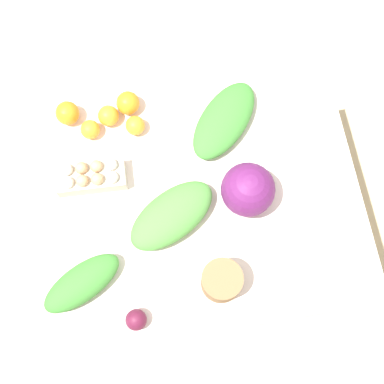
{
  "coord_description": "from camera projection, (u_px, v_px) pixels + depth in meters",
  "views": [
    {
      "loc": [
        -0.09,
        -0.52,
        2.53
      ],
      "look_at": [
        0.0,
        0.0,
        0.8
      ],
      "focal_mm": 50.0,
      "sensor_mm": 36.0,
      "label": 1
    }
  ],
  "objects": [
    {
      "name": "paper_bag",
      "position": [
        222.0,
        281.0,
        1.68
      ],
      "size": [
        0.13,
        0.13,
        0.11
      ],
      "primitive_type": "cylinder",
      "color": "olive",
      "rests_on": "dining_table"
    },
    {
      "name": "greens_bunch_kale",
      "position": [
        224.0,
        120.0,
        1.86
      ],
      "size": [
        0.34,
        0.35,
        0.07
      ],
      "primitive_type": "ellipsoid",
      "rotation": [
        0.0,
        0.0,
        4.0
      ],
      "color": "#3D8433",
      "rests_on": "dining_table"
    },
    {
      "name": "dining_table",
      "position": [
        192.0,
        203.0,
        1.93
      ],
      "size": [
        1.14,
        0.93,
        0.78
      ],
      "color": "silver",
      "rests_on": "ground_plane"
    },
    {
      "name": "ground_plane",
      "position": [
        192.0,
        240.0,
        2.57
      ],
      "size": [
        8.0,
        8.0,
        0.0
      ],
      "primitive_type": "plane",
      "color": "#C6B289"
    },
    {
      "name": "orange_2",
      "position": [
        108.0,
        116.0,
        1.87
      ],
      "size": [
        0.07,
        0.07,
        0.07
      ],
      "primitive_type": "sphere",
      "color": "orange",
      "rests_on": "dining_table"
    },
    {
      "name": "orange_3",
      "position": [
        128.0,
        103.0,
        1.88
      ],
      "size": [
        0.08,
        0.08,
        0.08
      ],
      "primitive_type": "sphere",
      "color": "orange",
      "rests_on": "dining_table"
    },
    {
      "name": "egg_carton",
      "position": [
        91.0,
        176.0,
        1.8
      ],
      "size": [
        0.24,
        0.11,
        0.09
      ],
      "rotation": [
        0.0,
        0.0,
        6.24
      ],
      "color": "beige",
      "rests_on": "dining_table"
    },
    {
      "name": "beet_root",
      "position": [
        136.0,
        320.0,
        1.67
      ],
      "size": [
        0.07,
        0.07,
        0.07
      ],
      "primitive_type": "sphere",
      "color": "#5B1933",
      "rests_on": "dining_table"
    },
    {
      "name": "orange_0",
      "position": [
        90.0,
        130.0,
        1.86
      ],
      "size": [
        0.07,
        0.07,
        0.07
      ],
      "primitive_type": "sphere",
      "color": "orange",
      "rests_on": "dining_table"
    },
    {
      "name": "greens_bunch_chard",
      "position": [
        82.0,
        283.0,
        1.7
      ],
      "size": [
        0.3,
        0.23,
        0.08
      ],
      "primitive_type": "ellipsoid",
      "rotation": [
        0.0,
        0.0,
        0.47
      ],
      "color": "#3D8433",
      "rests_on": "dining_table"
    },
    {
      "name": "cabbage_purple",
      "position": [
        248.0,
        190.0,
        1.73
      ],
      "size": [
        0.18,
        0.18,
        0.18
      ],
      "primitive_type": "sphere",
      "color": "#601E5B",
      "rests_on": "dining_table"
    },
    {
      "name": "orange_1",
      "position": [
        67.0,
        113.0,
        1.87
      ],
      "size": [
        0.08,
        0.08,
        0.08
      ],
      "primitive_type": "sphere",
      "color": "orange",
      "rests_on": "dining_table"
    },
    {
      "name": "orange_4",
      "position": [
        135.0,
        126.0,
        1.86
      ],
      "size": [
        0.07,
        0.07,
        0.07
      ],
      "primitive_type": "sphere",
      "color": "orange",
      "rests_on": "dining_table"
    },
    {
      "name": "greens_bunch_dandelion",
      "position": [
        172.0,
        215.0,
        1.75
      ],
      "size": [
        0.36,
        0.3,
        0.09
      ],
      "primitive_type": "ellipsoid",
      "rotation": [
        0.0,
        0.0,
        3.65
      ],
      "color": "#4C933D",
      "rests_on": "dining_table"
    }
  ]
}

